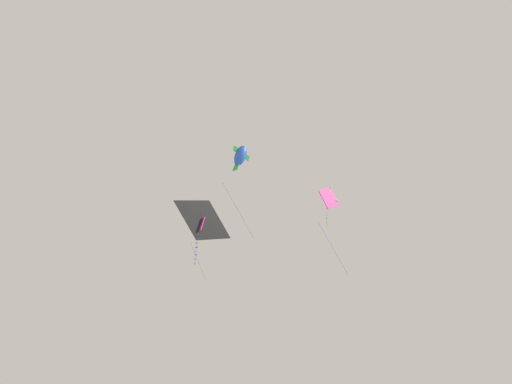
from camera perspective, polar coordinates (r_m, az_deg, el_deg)
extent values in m
pyramid|color=black|center=(38.30, -5.20, -2.75)|extent=(2.38, 3.37, 2.12)
cube|color=#DB2D93|center=(38.32, -5.49, -3.17)|extent=(0.99, 0.61, 1.20)
cube|color=#DB2D93|center=(38.80, -4.85, -1.62)|extent=(0.54, 0.81, 0.24)
cylinder|color=#47474C|center=(37.61, -5.64, -4.30)|extent=(0.01, 0.02, 0.35)
cube|color=blue|center=(37.49, -5.66, -4.49)|extent=(0.12, 0.15, 0.06)
cylinder|color=#47474C|center=(37.38, -5.70, -4.70)|extent=(0.02, 0.06, 0.35)
cube|color=blue|center=(37.28, -5.74, -4.92)|extent=(0.03, 0.17, 0.06)
cylinder|color=#47474C|center=(37.17, -5.74, -5.12)|extent=(0.03, 0.03, 0.35)
cube|color=blue|center=(37.06, -5.75, -5.32)|extent=(0.12, 0.15, 0.06)
cylinder|color=#47474C|center=(36.93, -5.77, -5.51)|extent=(0.01, 0.03, 0.35)
cube|color=blue|center=(36.81, -5.79, -5.70)|extent=(0.09, 0.16, 0.06)
cylinder|color=#47474C|center=(36.67, -5.80, -5.86)|extent=(0.01, 0.07, 0.35)
cube|color=blue|center=(36.53, -5.81, -6.03)|extent=(0.03, 0.17, 0.06)
cylinder|color=#47474C|center=(36.42, -5.86, -6.23)|extent=(0.03, 0.02, 0.35)
cube|color=blue|center=(36.30, -5.90, -6.44)|extent=(0.06, 0.17, 0.06)
cylinder|color=#47474C|center=(36.20, -5.91, -6.65)|extent=(0.03, 0.03, 0.35)
cube|color=blue|center=(36.09, -5.92, -6.87)|extent=(0.17, 0.04, 0.06)
cylinder|color=#47474C|center=(37.04, -5.59, -6.65)|extent=(0.53, 1.17, 3.36)
cube|color=#DB2D93|center=(35.74, 7.04, -0.57)|extent=(0.82, 1.62, 1.76)
cylinder|color=white|center=(35.76, 7.00, -0.58)|extent=(0.52, 0.42, 1.99)
cylinder|color=white|center=(35.85, 7.04, -0.39)|extent=(0.56, 1.36, 0.04)
cylinder|color=#47474C|center=(35.03, 6.82, -2.02)|extent=(0.03, 0.02, 0.25)
cube|color=yellow|center=(34.95, 6.85, -2.16)|extent=(0.16, 0.09, 0.06)
cylinder|color=#47474C|center=(34.88, 6.85, -2.35)|extent=(0.01, 0.09, 0.25)
cube|color=yellow|center=(34.82, 6.84, -2.54)|extent=(0.17, 0.02, 0.06)
cylinder|color=#47474C|center=(34.73, 6.81, -2.70)|extent=(0.06, 0.04, 0.25)
cube|color=yellow|center=(34.65, 6.78, -2.85)|extent=(0.17, 0.03, 0.06)
cylinder|color=#47474C|center=(34.55, 6.82, -2.97)|extent=(0.02, 0.06, 0.25)
cube|color=yellow|center=(34.44, 6.87, -3.08)|extent=(0.17, 0.08, 0.06)
cylinder|color=#47474C|center=(34.33, 6.92, -3.19)|extent=(0.03, 0.09, 0.25)
cube|color=yellow|center=(34.22, 6.98, -3.29)|extent=(0.03, 0.17, 0.06)
cylinder|color=#47474C|center=(34.01, 7.32, -5.24)|extent=(0.65, 1.16, 4.49)
ellipsoid|color=blue|center=(35.66, -1.50, 3.51)|extent=(1.36, 1.18, 1.55)
cube|color=green|center=(35.60, -1.85, 4.06)|extent=(0.40, 0.53, 0.30)
cube|color=green|center=(35.90, -0.98, 3.42)|extent=(0.40, 0.53, 0.30)
cube|color=green|center=(35.24, -1.93, 2.41)|extent=(0.54, 0.33, 0.60)
sphere|color=black|center=(36.02, -1.76, 4.16)|extent=(0.18, 0.17, 0.15)
sphere|color=black|center=(36.18, -1.31, 3.83)|extent=(0.18, 0.17, 0.15)
cylinder|color=#47474C|center=(33.91, -1.79, -1.69)|extent=(0.81, 1.77, 5.03)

